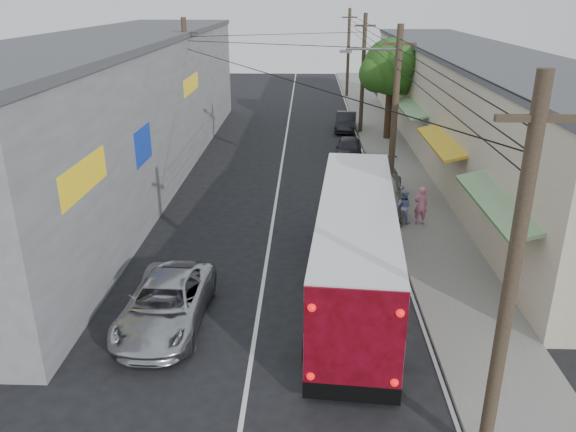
# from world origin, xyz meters

# --- Properties ---
(ground) EXTENTS (120.00, 120.00, 0.00)m
(ground) POSITION_xyz_m (0.00, 0.00, 0.00)
(ground) COLOR black
(ground) RESTS_ON ground
(sidewalk) EXTENTS (3.00, 80.00, 0.12)m
(sidewalk) POSITION_xyz_m (6.50, 20.00, 0.06)
(sidewalk) COLOR slate
(sidewalk) RESTS_ON ground
(building_right) EXTENTS (7.09, 40.00, 6.25)m
(building_right) POSITION_xyz_m (10.99, 22.00, 3.15)
(building_right) COLOR beige
(building_right) RESTS_ON ground
(building_left) EXTENTS (7.20, 36.00, 7.25)m
(building_left) POSITION_xyz_m (-8.50, 18.00, 3.65)
(building_left) COLOR gray
(building_left) RESTS_ON ground
(utility_poles) EXTENTS (11.80, 45.28, 8.00)m
(utility_poles) POSITION_xyz_m (3.13, 20.33, 4.13)
(utility_poles) COLOR #473828
(utility_poles) RESTS_ON ground
(street_tree) EXTENTS (4.40, 4.00, 6.60)m
(street_tree) POSITION_xyz_m (6.87, 26.02, 4.67)
(street_tree) COLOR #3F2B19
(street_tree) RESTS_ON ground
(coach_bus) EXTENTS (3.31, 11.29, 3.21)m
(coach_bus) POSITION_xyz_m (3.01, 5.05, 1.66)
(coach_bus) COLOR silver
(coach_bus) RESTS_ON ground
(jeepney) EXTENTS (2.38, 4.96, 1.36)m
(jeepney) POSITION_xyz_m (-2.64, 2.90, 0.68)
(jeepney) COLOR #B6B6BD
(jeepney) RESTS_ON ground
(parked_suv) EXTENTS (3.05, 6.16, 1.72)m
(parked_suv) POSITION_xyz_m (4.60, 13.00, 0.86)
(parked_suv) COLOR gray
(parked_suv) RESTS_ON ground
(parked_car_mid) EXTENTS (1.83, 3.85, 1.27)m
(parked_car_mid) POSITION_xyz_m (3.91, 21.12, 0.64)
(parked_car_mid) COLOR #25252A
(parked_car_mid) RESTS_ON ground
(parked_car_far) EXTENTS (1.79, 4.05, 1.29)m
(parked_car_far) POSITION_xyz_m (4.22, 28.65, 0.65)
(parked_car_far) COLOR black
(parked_car_far) RESTS_ON ground
(pedestrian_near) EXTENTS (0.63, 0.45, 1.62)m
(pedestrian_near) POSITION_xyz_m (6.20, 10.79, 0.93)
(pedestrian_near) COLOR pink
(pedestrian_near) RESTS_ON sidewalk
(pedestrian_far) EXTENTS (0.87, 0.80, 1.44)m
(pedestrian_far) POSITION_xyz_m (5.51, 10.87, 0.84)
(pedestrian_far) COLOR #8F9ED0
(pedestrian_far) RESTS_ON sidewalk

